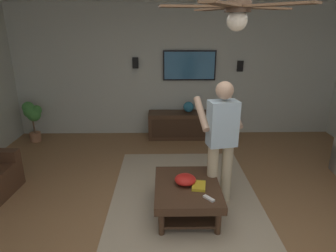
# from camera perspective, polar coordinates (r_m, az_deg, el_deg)

# --- Properties ---
(ground_plane) EXTENTS (8.09, 8.09, 0.00)m
(ground_plane) POSITION_cam_1_polar(r_m,az_deg,el_deg) (3.66, 3.91, -19.44)
(ground_plane) COLOR olive
(wall_back_tv) EXTENTS (0.10, 6.94, 2.70)m
(wall_back_tv) POSITION_cam_1_polar(r_m,az_deg,el_deg) (6.27, 1.65, 10.53)
(wall_back_tv) COLOR #B2B7AD
(wall_back_tv) RESTS_ON ground
(area_rug) EXTENTS (3.16, 2.01, 0.01)m
(area_rug) POSITION_cam_1_polar(r_m,az_deg,el_deg) (4.09, 3.41, -14.66)
(area_rug) COLOR tan
(area_rug) RESTS_ON ground
(coffee_table) EXTENTS (1.00, 0.80, 0.40)m
(coffee_table) POSITION_cam_1_polar(r_m,az_deg,el_deg) (3.77, 3.73, -12.67)
(coffee_table) COLOR #422B1C
(coffee_table) RESTS_ON ground
(media_console) EXTENTS (0.45, 1.70, 0.55)m
(media_console) POSITION_cam_1_polar(r_m,az_deg,el_deg) (6.21, 4.10, 0.19)
(media_console) COLOR #422B1C
(media_console) RESTS_ON ground
(tv) EXTENTS (0.05, 1.09, 0.61)m
(tv) POSITION_cam_1_polar(r_m,az_deg,el_deg) (6.17, 4.17, 11.63)
(tv) COLOR black
(person_standing) EXTENTS (0.60, 0.61, 1.64)m
(person_standing) POSITION_cam_1_polar(r_m,az_deg,el_deg) (3.79, 10.28, -1.99)
(person_standing) COLOR #C6B793
(person_standing) RESTS_ON ground
(potted_plant_short) EXTENTS (0.29, 0.36, 0.83)m
(potted_plant_short) POSITION_cam_1_polar(r_m,az_deg,el_deg) (6.51, -24.85, 1.92)
(potted_plant_short) COLOR #9E6B4C
(potted_plant_short) RESTS_ON ground
(bowl) EXTENTS (0.26, 0.26, 0.12)m
(bowl) POSITION_cam_1_polar(r_m,az_deg,el_deg) (3.70, 3.37, -10.32)
(bowl) COLOR red
(bowl) RESTS_ON coffee_table
(remote_white) EXTENTS (0.14, 0.13, 0.02)m
(remote_white) POSITION_cam_1_polar(r_m,az_deg,el_deg) (3.46, 7.93, -13.73)
(remote_white) COLOR white
(remote_white) RESTS_ON coffee_table
(book) EXTENTS (0.24, 0.19, 0.04)m
(book) POSITION_cam_1_polar(r_m,az_deg,el_deg) (3.67, 6.00, -11.46)
(book) COLOR gold
(book) RESTS_ON coffee_table
(vase_round) EXTENTS (0.22, 0.22, 0.22)m
(vase_round) POSITION_cam_1_polar(r_m,az_deg,el_deg) (6.14, 4.01, 3.71)
(vase_round) COLOR teal
(vase_round) RESTS_ON media_console
(wall_speaker_left) EXTENTS (0.06, 0.12, 0.22)m
(wall_speaker_left) POSITION_cam_1_polar(r_m,az_deg,el_deg) (6.37, 13.80, 11.21)
(wall_speaker_left) COLOR black
(wall_speaker_right) EXTENTS (0.06, 0.12, 0.22)m
(wall_speaker_right) POSITION_cam_1_polar(r_m,az_deg,el_deg) (6.18, -6.33, 12.07)
(wall_speaker_right) COLOR black
(ceiling_fan) EXTENTS (1.12, 1.14, 0.46)m
(ceiling_fan) POSITION_cam_1_polar(r_m,az_deg,el_deg) (2.45, 13.16, 20.98)
(ceiling_fan) COLOR #4C3828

